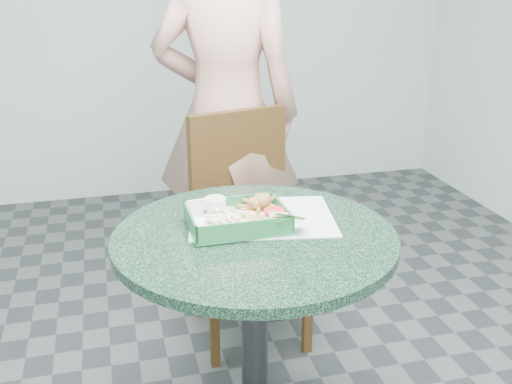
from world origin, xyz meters
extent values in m
cylinder|color=#2A2B2D|center=(0.00, 0.00, 0.38)|extent=(0.08, 0.08, 0.70)
cylinder|color=#364C41|center=(0.00, 0.00, 0.73)|extent=(0.81, 0.81, 0.03)
cube|color=#3B2316|center=(0.15, 0.65, 0.45)|extent=(0.44, 0.44, 0.04)
cube|color=#3B2316|center=(0.15, 0.85, 0.70)|extent=(0.44, 0.04, 0.46)
cube|color=#3B2316|center=(-0.04, 0.46, 0.21)|extent=(0.04, 0.04, 0.43)
cube|color=#3B2316|center=(0.34, 0.46, 0.21)|extent=(0.04, 0.04, 0.43)
cube|color=#3B2316|center=(-0.04, 0.84, 0.21)|extent=(0.04, 0.04, 0.43)
cube|color=#3B2316|center=(0.34, 0.84, 0.21)|extent=(0.04, 0.04, 0.43)
imported|color=tan|center=(0.13, 1.00, 1.03)|extent=(0.87, 0.71, 2.07)
cube|color=silver|center=(0.05, 0.10, 0.75)|extent=(0.48, 0.39, 0.00)
cube|color=#23703E|center=(-0.04, 0.05, 0.76)|extent=(0.28, 0.20, 0.01)
cube|color=white|center=(-0.04, 0.05, 0.76)|extent=(0.27, 0.19, 0.00)
cube|color=#23703E|center=(-0.04, 0.15, 0.79)|extent=(0.28, 0.01, 0.05)
cube|color=#23703E|center=(-0.04, -0.05, 0.79)|extent=(0.28, 0.01, 0.05)
cube|color=#23703E|center=(0.10, 0.05, 0.79)|extent=(0.01, 0.20, 0.05)
cube|color=#23703E|center=(-0.17, 0.05, 0.79)|extent=(0.01, 0.20, 0.05)
cylinder|color=#DDB464|center=(0.04, 0.09, 0.78)|extent=(0.11, 0.11, 0.02)
cylinder|color=white|center=(-0.09, 0.13, 0.80)|extent=(0.06, 0.06, 0.03)
cylinder|color=silver|center=(-0.09, 0.13, 0.82)|extent=(0.06, 0.06, 0.00)
cylinder|color=silver|center=(0.06, 0.01, 0.78)|extent=(0.07, 0.07, 0.02)
torus|color=white|center=(0.06, 0.01, 0.79)|extent=(0.07, 0.07, 0.01)
cylinder|color=red|center=(0.06, 0.01, 0.80)|extent=(0.06, 0.06, 0.01)
camera|label=1|loc=(-0.39, -1.50, 1.48)|focal=42.00mm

